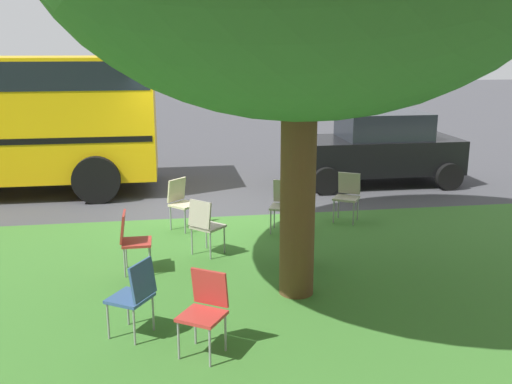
{
  "coord_description": "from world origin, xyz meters",
  "views": [
    {
      "loc": [
        0.58,
        10.5,
        3.11
      ],
      "look_at": [
        -0.8,
        1.64,
        0.82
      ],
      "focal_mm": 40.46,
      "sensor_mm": 36.0,
      "label": 1
    }
  ],
  "objects_px": {
    "parked_car": "(378,148)",
    "chair_1": "(135,292)",
    "chair_3": "(205,223)",
    "chair_4": "(284,202)",
    "chair_0": "(347,193)",
    "chair_6": "(294,228)",
    "chair_2": "(205,306)",
    "chair_5": "(131,237)",
    "chair_7": "(181,200)"
  },
  "relations": [
    {
      "from": "chair_3",
      "to": "chair_4",
      "type": "distance_m",
      "value": 1.73
    },
    {
      "from": "chair_4",
      "to": "chair_6",
      "type": "distance_m",
      "value": 1.47
    },
    {
      "from": "chair_0",
      "to": "chair_1",
      "type": "height_order",
      "value": "same"
    },
    {
      "from": "chair_5",
      "to": "chair_6",
      "type": "distance_m",
      "value": 2.33
    },
    {
      "from": "chair_2",
      "to": "parked_car",
      "type": "relative_size",
      "value": 0.24
    },
    {
      "from": "chair_3",
      "to": "chair_6",
      "type": "relative_size",
      "value": 1.0
    },
    {
      "from": "chair_0",
      "to": "parked_car",
      "type": "relative_size",
      "value": 0.24
    },
    {
      "from": "chair_5",
      "to": "chair_7",
      "type": "distance_m",
      "value": 2.06
    },
    {
      "from": "chair_1",
      "to": "parked_car",
      "type": "distance_m",
      "value": 8.35
    },
    {
      "from": "parked_car",
      "to": "chair_0",
      "type": "bearing_deg",
      "value": 60.12
    },
    {
      "from": "chair_1",
      "to": "chair_3",
      "type": "relative_size",
      "value": 1.0
    },
    {
      "from": "chair_3",
      "to": "chair_1",
      "type": "bearing_deg",
      "value": 69.1
    },
    {
      "from": "chair_2",
      "to": "chair_6",
      "type": "bearing_deg",
      "value": -121.36
    },
    {
      "from": "chair_0",
      "to": "chair_1",
      "type": "relative_size",
      "value": 1.0
    },
    {
      "from": "chair_1",
      "to": "chair_7",
      "type": "height_order",
      "value": "same"
    },
    {
      "from": "chair_3",
      "to": "chair_5",
      "type": "height_order",
      "value": "same"
    },
    {
      "from": "chair_4",
      "to": "chair_1",
      "type": "bearing_deg",
      "value": 55.5
    },
    {
      "from": "chair_4",
      "to": "chair_5",
      "type": "relative_size",
      "value": 1.0
    },
    {
      "from": "chair_4",
      "to": "chair_6",
      "type": "relative_size",
      "value": 1.0
    },
    {
      "from": "chair_3",
      "to": "chair_0",
      "type": "bearing_deg",
      "value": -152.51
    },
    {
      "from": "parked_car",
      "to": "chair_1",
      "type": "bearing_deg",
      "value": 51.69
    },
    {
      "from": "chair_2",
      "to": "chair_7",
      "type": "distance_m",
      "value": 4.27
    },
    {
      "from": "chair_0",
      "to": "chair_4",
      "type": "bearing_deg",
      "value": 17.55
    },
    {
      "from": "chair_2",
      "to": "chair_5",
      "type": "distance_m",
      "value": 2.5
    },
    {
      "from": "chair_0",
      "to": "chair_6",
      "type": "distance_m",
      "value": 2.33
    },
    {
      "from": "chair_4",
      "to": "chair_3",
      "type": "bearing_deg",
      "value": 35.03
    },
    {
      "from": "chair_0",
      "to": "chair_6",
      "type": "relative_size",
      "value": 1.0
    },
    {
      "from": "parked_car",
      "to": "chair_5",
      "type": "bearing_deg",
      "value": 41.25
    },
    {
      "from": "chair_4",
      "to": "chair_5",
      "type": "distance_m",
      "value": 2.9
    },
    {
      "from": "chair_4",
      "to": "chair_7",
      "type": "height_order",
      "value": "same"
    },
    {
      "from": "chair_4",
      "to": "chair_5",
      "type": "bearing_deg",
      "value": 31.43
    },
    {
      "from": "chair_5",
      "to": "chair_4",
      "type": "bearing_deg",
      "value": -148.57
    },
    {
      "from": "chair_7",
      "to": "parked_car",
      "type": "height_order",
      "value": "parked_car"
    },
    {
      "from": "chair_2",
      "to": "chair_4",
      "type": "xyz_separation_m",
      "value": [
        -1.62,
        -3.86,
        0.0
      ]
    },
    {
      "from": "chair_0",
      "to": "chair_3",
      "type": "distance_m",
      "value": 3.02
    },
    {
      "from": "chair_3",
      "to": "parked_car",
      "type": "relative_size",
      "value": 0.24
    },
    {
      "from": "chair_4",
      "to": "chair_7",
      "type": "distance_m",
      "value": 1.77
    },
    {
      "from": "chair_2",
      "to": "chair_3",
      "type": "height_order",
      "value": "same"
    },
    {
      "from": "parked_car",
      "to": "chair_3",
      "type": "bearing_deg",
      "value": 44.22
    },
    {
      "from": "chair_2",
      "to": "chair_6",
      "type": "xyz_separation_m",
      "value": [
        -1.46,
        -2.4,
        0.0
      ]
    },
    {
      "from": "chair_2",
      "to": "chair_5",
      "type": "xyz_separation_m",
      "value": [
        0.86,
        -2.35,
        0.0
      ]
    },
    {
      "from": "chair_4",
      "to": "chair_7",
      "type": "xyz_separation_m",
      "value": [
        1.73,
        -0.4,
        0.0
      ]
    },
    {
      "from": "chair_0",
      "to": "chair_2",
      "type": "xyz_separation_m",
      "value": [
        2.87,
        4.26,
        0.0
      ]
    },
    {
      "from": "chair_3",
      "to": "chair_5",
      "type": "relative_size",
      "value": 1.0
    },
    {
      "from": "chair_6",
      "to": "chair_1",
      "type": "bearing_deg",
      "value": 41.61
    },
    {
      "from": "chair_1",
      "to": "chair_2",
      "type": "distance_m",
      "value": 0.86
    },
    {
      "from": "chair_6",
      "to": "chair_7",
      "type": "distance_m",
      "value": 2.44
    },
    {
      "from": "chair_3",
      "to": "chair_7",
      "type": "relative_size",
      "value": 1.0
    },
    {
      "from": "chair_5",
      "to": "chair_3",
      "type": "bearing_deg",
      "value": -153.85
    },
    {
      "from": "chair_4",
      "to": "chair_5",
      "type": "xyz_separation_m",
      "value": [
        2.48,
        1.51,
        0.0
      ]
    }
  ]
}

